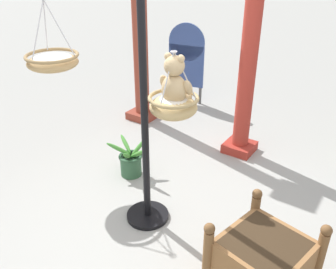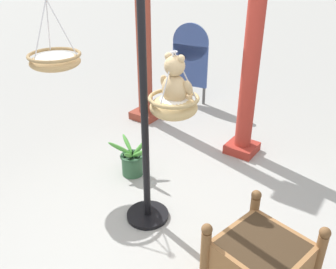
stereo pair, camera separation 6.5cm
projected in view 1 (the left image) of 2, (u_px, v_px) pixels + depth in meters
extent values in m
plane|color=#9E9E99|center=(165.00, 220.00, 3.83)|extent=(40.00, 40.00, 0.00)
cylinder|color=black|center=(144.00, 115.00, 3.33)|extent=(0.07, 0.07, 2.36)
cylinder|color=black|center=(148.00, 215.00, 3.87)|extent=(0.44, 0.44, 0.04)
ellipsoid|color=tan|center=(173.00, 107.00, 3.42)|extent=(0.45, 0.45, 0.20)
torus|color=tan|center=(173.00, 98.00, 3.38)|extent=(0.48, 0.48, 0.04)
ellipsoid|color=silver|center=(173.00, 105.00, 3.41)|extent=(0.40, 0.40, 0.16)
cylinder|color=#B7B7BC|center=(185.00, 76.00, 3.27)|extent=(0.19, 0.12, 0.44)
cylinder|color=#B7B7BC|center=(169.00, 72.00, 3.36)|extent=(0.19, 0.12, 0.44)
cylinder|color=#B7B7BC|center=(167.00, 79.00, 3.20)|extent=(0.01, 0.22, 0.44)
torus|color=#B7B7BC|center=(174.00, 52.00, 3.18)|extent=(0.06, 0.06, 0.01)
ellipsoid|color=tan|center=(174.00, 90.00, 3.35)|extent=(0.24, 0.21, 0.29)
sphere|color=tan|center=(174.00, 66.00, 3.25)|extent=(0.22, 0.22, 0.19)
ellipsoid|color=#D9B683|center=(179.00, 65.00, 3.30)|extent=(0.10, 0.08, 0.06)
sphere|color=black|center=(180.00, 64.00, 3.32)|extent=(0.03, 0.03, 0.03)
sphere|color=tan|center=(168.00, 56.00, 3.24)|extent=(0.07, 0.07, 0.07)
sphere|color=tan|center=(181.00, 59.00, 3.18)|extent=(0.07, 0.07, 0.07)
ellipsoid|color=tan|center=(164.00, 82.00, 3.42)|extent=(0.08, 0.14, 0.18)
ellipsoid|color=tan|center=(188.00, 88.00, 3.29)|extent=(0.08, 0.14, 0.18)
ellipsoid|color=tan|center=(174.00, 95.00, 3.51)|extent=(0.09, 0.17, 0.09)
ellipsoid|color=tan|center=(186.00, 98.00, 3.44)|extent=(0.09, 0.17, 0.09)
ellipsoid|color=tan|center=(53.00, 63.00, 4.00)|extent=(0.56, 0.56, 0.17)
torus|color=#97794E|center=(52.00, 56.00, 3.97)|extent=(0.58, 0.58, 0.04)
ellipsoid|color=silver|center=(53.00, 61.00, 3.99)|extent=(0.49, 0.49, 0.14)
cylinder|color=#B7B7BC|center=(60.00, 28.00, 3.82)|extent=(0.24, 0.14, 0.58)
cylinder|color=#B7B7BC|center=(46.00, 26.00, 3.93)|extent=(0.24, 0.14, 0.58)
cylinder|color=#B7B7BC|center=(38.00, 31.00, 3.74)|extent=(0.01, 0.27, 0.58)
cylinder|color=#9E2D23|center=(250.00, 44.00, 4.40)|extent=(0.22, 0.22, 2.97)
cube|color=#9E2D23|center=(239.00, 147.00, 5.06)|extent=(0.39, 0.39, 0.12)
cylinder|color=brown|center=(140.00, 27.00, 5.35)|extent=(0.23, 0.23, 2.94)
cube|color=brown|center=(143.00, 114.00, 6.01)|extent=(0.41, 0.41, 0.12)
cube|color=olive|center=(262.00, 267.00, 2.94)|extent=(0.74, 0.74, 0.53)
cube|color=#382819|center=(265.00, 245.00, 2.83)|extent=(0.65, 0.65, 0.06)
cylinder|color=brown|center=(253.00, 225.00, 3.31)|extent=(0.08, 0.08, 0.63)
cylinder|color=brown|center=(318.00, 264.00, 2.91)|extent=(0.08, 0.08, 0.63)
cylinder|color=brown|center=(207.00, 262.00, 2.93)|extent=(0.08, 0.08, 0.63)
sphere|color=brown|center=(257.00, 194.00, 3.14)|extent=(0.09, 0.09, 0.09)
sphere|color=brown|center=(327.00, 230.00, 2.75)|extent=(0.09, 0.09, 0.09)
sphere|color=brown|center=(209.00, 229.00, 2.77)|extent=(0.09, 0.09, 0.09)
cylinder|color=#2D5638|center=(131.00, 165.00, 4.52)|extent=(0.26, 0.26, 0.27)
torus|color=#294E32|center=(130.00, 156.00, 4.46)|extent=(0.29, 0.29, 0.03)
cylinder|color=#382819|center=(130.00, 157.00, 4.46)|extent=(0.23, 0.23, 0.03)
ellipsoid|color=#478E38|center=(138.00, 154.00, 4.36)|extent=(0.29, 0.06, 0.23)
ellipsoid|color=#478E38|center=(139.00, 147.00, 4.49)|extent=(0.13, 0.29, 0.23)
ellipsoid|color=#478E38|center=(126.00, 144.00, 4.53)|extent=(0.30, 0.20, 0.16)
ellipsoid|color=#478E38|center=(118.00, 149.00, 4.43)|extent=(0.30, 0.19, 0.18)
ellipsoid|color=#478E38|center=(127.00, 156.00, 4.31)|extent=(0.16, 0.28, 0.23)
cube|color=#334C8C|center=(186.00, 66.00, 6.36)|extent=(0.64, 0.14, 0.72)
cylinder|color=#334C8C|center=(187.00, 42.00, 6.17)|extent=(0.64, 0.14, 0.64)
cylinder|color=#4C4C4C|center=(171.00, 91.00, 6.70)|extent=(0.05, 0.05, 0.30)
cylinder|color=#4C4C4C|center=(200.00, 96.00, 6.49)|extent=(0.05, 0.05, 0.30)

